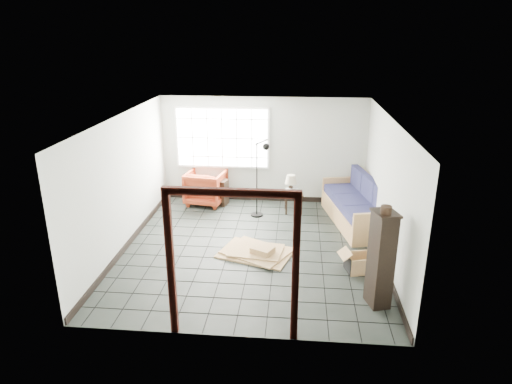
# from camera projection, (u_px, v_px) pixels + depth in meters

# --- Properties ---
(ground) EXTENTS (5.50, 5.50, 0.00)m
(ground) POSITION_uv_depth(u_px,v_px,m) (252.00, 249.00, 9.03)
(ground) COLOR black
(ground) RESTS_ON ground
(room_shell) EXTENTS (5.02, 5.52, 2.61)m
(room_shell) POSITION_uv_depth(u_px,v_px,m) (252.00, 167.00, 8.49)
(room_shell) COLOR #B6BCB4
(room_shell) RESTS_ON ground
(window_panel) EXTENTS (2.32, 0.08, 1.52)m
(window_panel) POSITION_uv_depth(u_px,v_px,m) (222.00, 138.00, 11.11)
(window_panel) COLOR silver
(window_panel) RESTS_ON ground
(doorway_trim) EXTENTS (1.80, 0.08, 2.20)m
(doorway_trim) POSITION_uv_depth(u_px,v_px,m) (232.00, 247.00, 6.03)
(doorway_trim) COLOR #3A120D
(doorway_trim) RESTS_ON ground
(futon_sofa) EXTENTS (1.37, 2.49, 1.05)m
(futon_sofa) POSITION_uv_depth(u_px,v_px,m) (358.00, 207.00, 10.10)
(futon_sofa) COLOR olive
(futon_sofa) RESTS_ON ground
(armchair) EXTENTS (1.01, 0.96, 0.91)m
(armchair) POSITION_uv_depth(u_px,v_px,m) (206.00, 186.00, 11.25)
(armchair) COLOR maroon
(armchair) RESTS_ON ground
(side_table) EXTENTS (0.47, 0.47, 0.48)m
(side_table) POSITION_uv_depth(u_px,v_px,m) (294.00, 196.00, 10.73)
(side_table) COLOR black
(side_table) RESTS_ON ground
(table_lamp) EXTENTS (0.34, 0.34, 0.42)m
(table_lamp) POSITION_uv_depth(u_px,v_px,m) (291.00, 180.00, 10.63)
(table_lamp) COLOR black
(table_lamp) RESTS_ON side_table
(projector) EXTENTS (0.31, 0.24, 0.10)m
(projector) POSITION_uv_depth(u_px,v_px,m) (292.00, 192.00, 10.61)
(projector) COLOR silver
(projector) RESTS_ON side_table
(floor_lamp) EXTENTS (0.49, 0.47, 1.85)m
(floor_lamp) POSITION_uv_depth(u_px,v_px,m) (261.00, 176.00, 10.21)
(floor_lamp) COLOR black
(floor_lamp) RESTS_ON ground
(console_shelf) EXTENTS (0.86, 0.49, 0.63)m
(console_shelf) POSITION_uv_depth(u_px,v_px,m) (212.00, 191.00, 11.28)
(console_shelf) COLOR black
(console_shelf) RESTS_ON ground
(tall_shelf) EXTENTS (0.44, 0.50, 1.57)m
(tall_shelf) POSITION_uv_depth(u_px,v_px,m) (381.00, 259.00, 6.95)
(tall_shelf) COLOR black
(tall_shelf) RESTS_ON ground
(pot) EXTENTS (0.22, 0.22, 0.12)m
(pot) POSITION_uv_depth(u_px,v_px,m) (386.00, 210.00, 6.60)
(pot) COLOR black
(pot) RESTS_ON tall_shelf
(open_box) EXTENTS (0.82, 0.54, 0.43)m
(open_box) POSITION_uv_depth(u_px,v_px,m) (360.00, 263.00, 8.15)
(open_box) COLOR #A77951
(open_box) RESTS_ON ground
(cardboard_pile) EXTENTS (1.57, 1.33, 0.20)m
(cardboard_pile) POSITION_uv_depth(u_px,v_px,m) (257.00, 252.00, 8.80)
(cardboard_pile) COLOR #A77951
(cardboard_pile) RESTS_ON ground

